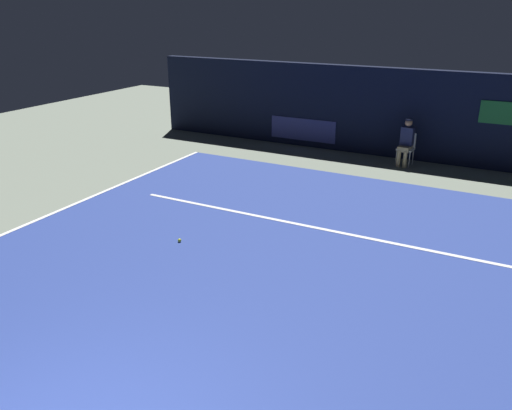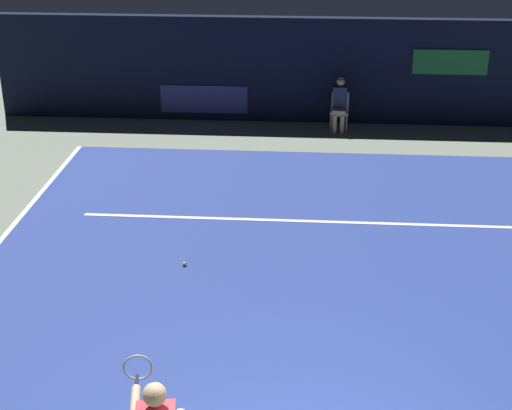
{
  "view_description": "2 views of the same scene",
  "coord_description": "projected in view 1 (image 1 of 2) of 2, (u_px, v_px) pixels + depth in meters",
  "views": [
    {
      "loc": [
        3.4,
        -2.44,
        4.3
      ],
      "look_at": [
        -0.53,
        5.05,
        0.99
      ],
      "focal_mm": 36.12,
      "sensor_mm": 36.0,
      "label": 1
    },
    {
      "loc": [
        -0.14,
        -6.02,
        5.94
      ],
      "look_at": [
        -0.96,
        5.32,
        0.91
      ],
      "focal_mm": 53.97,
      "sensor_mm": 36.0,
      "label": 2
    }
  ],
  "objects": [
    {
      "name": "court_surface",
      "position": [
        274.0,
        269.0,
        8.91
      ],
      "size": [
        10.91,
        11.39,
        0.01
      ],
      "primitive_type": "cube",
      "color": "navy",
      "rests_on": "ground"
    },
    {
      "name": "back_wall",
      "position": [
        394.0,
        113.0,
        15.12
      ],
      "size": [
        16.07,
        0.33,
        2.6
      ],
      "color": "black",
      "rests_on": "ground"
    },
    {
      "name": "line_judge_on_chair",
      "position": [
        406.0,
        142.0,
        14.48
      ],
      "size": [
        0.47,
        0.55,
        1.32
      ],
      "color": "white",
      "rests_on": "ground"
    },
    {
      "name": "line_sideline_right",
      "position": [
        51.0,
        214.0,
        11.25
      ],
      "size": [
        0.1,
        11.39,
        0.01
      ],
      "primitive_type": "cube",
      "color": "white",
      "rests_on": "court_surface"
    },
    {
      "name": "tennis_ball",
      "position": [
        180.0,
        240.0,
        9.92
      ],
      "size": [
        0.07,
        0.07,
        0.07
      ],
      "primitive_type": "sphere",
      "color": "#CCE033",
      "rests_on": "court_surface"
    },
    {
      "name": "ground_plane",
      "position": [
        274.0,
        270.0,
        8.91
      ],
      "size": [
        32.38,
        32.38,
        0.0
      ],
      "primitive_type": "plane",
      "color": "gray"
    },
    {
      "name": "line_service",
      "position": [
        316.0,
        228.0,
        10.55
      ],
      "size": [
        8.51,
        0.1,
        0.01
      ],
      "primitive_type": "cube",
      "color": "white",
      "rests_on": "court_surface"
    }
  ]
}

